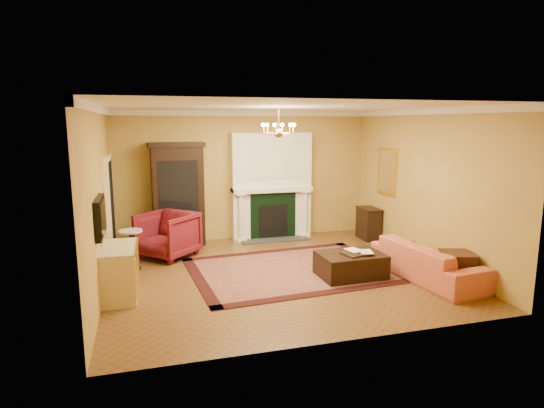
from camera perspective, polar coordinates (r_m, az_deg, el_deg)
name	(u,v)px	position (r m, az deg, el deg)	size (l,w,h in m)	color
floor	(278,274)	(8.45, 0.78, -8.74)	(6.00, 5.50, 0.02)	brown
ceiling	(279,106)	(8.00, 0.83, 12.18)	(6.00, 5.50, 0.02)	white
wall_back	(245,176)	(10.74, -3.43, 3.59)	(6.00, 0.02, 3.00)	gold
wall_front	(344,226)	(5.55, 9.02, -2.77)	(6.00, 0.02, 3.00)	gold
wall_left	(99,201)	(7.79, -20.93, 0.41)	(0.02, 5.50, 3.00)	gold
wall_right	(425,186)	(9.40, 18.69, 2.12)	(0.02, 5.50, 3.00)	gold
fireplace	(271,188)	(10.74, -0.07, 1.96)	(1.90, 0.70, 2.50)	silver
crown_molding	(264,112)	(8.92, -0.97, 11.53)	(6.00, 5.50, 0.12)	white
doorway	(111,209)	(9.53, -19.58, -0.60)	(0.08, 1.05, 2.10)	white
tv_panel	(100,217)	(7.22, -20.74, -1.51)	(0.09, 0.95, 0.58)	black
gilt_mirror	(387,171)	(10.53, 14.24, 3.98)	(0.06, 0.76, 1.05)	gold
chandelier	(279,130)	(7.99, 0.83, 9.30)	(0.63, 0.55, 0.53)	gold
oriental_rug	(291,270)	(8.63, 2.43, -8.23)	(3.67, 2.75, 0.01)	#4C101A
china_cabinet	(178,197)	(10.30, -11.72, 0.88)	(1.10, 0.50, 2.21)	black
wingback_armchair	(167,233)	(9.54, -12.98, -3.52)	(1.00, 0.93, 1.03)	maroon
pedestal_table	(131,247)	(8.90, -17.22, -5.17)	(0.43, 0.43, 0.76)	black
commode	(120,272)	(7.64, -18.54, -8.05)	(0.52, 1.09, 0.82)	beige
coral_sofa	(428,255)	(8.49, 18.98, -6.08)	(2.22, 0.65, 0.87)	#CC5A40
end_table	(457,270)	(8.35, 22.22, -7.68)	(0.48, 0.48, 0.56)	#3A1A0F
console_table	(368,224)	(11.01, 12.01, -2.47)	(0.37, 0.65, 0.72)	black
leather_ottoman	(350,265)	(8.31, 9.82, -7.51)	(1.13, 0.82, 0.42)	black
ottoman_tray	(356,253)	(8.21, 10.55, -6.11)	(0.48, 0.38, 0.03)	black
book_a	(349,244)	(8.17, 9.63, -4.93)	(0.23, 0.03, 0.31)	gray
book_b	(360,245)	(8.16, 11.01, -5.02)	(0.22, 0.02, 0.30)	gray
topiary_left	(242,178)	(10.49, -3.74, 3.25)	(0.16, 0.16, 0.43)	tan
topiary_right	(293,176)	(10.81, 2.62, 3.59)	(0.18, 0.18, 0.47)	tan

